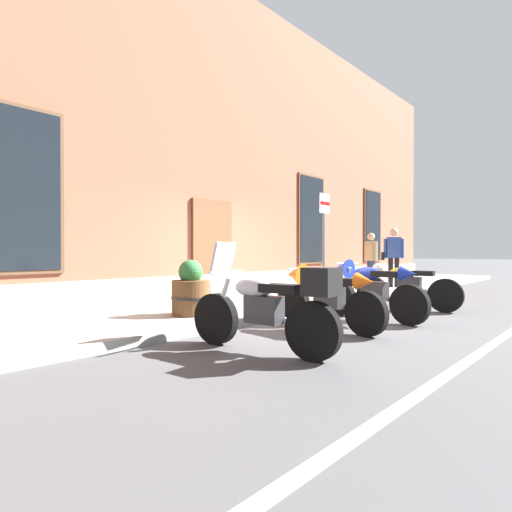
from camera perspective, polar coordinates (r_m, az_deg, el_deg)
ground_plane at (r=7.53m, az=5.23°, el=-8.43°), size 140.00×140.00×0.00m
sidewalk at (r=8.23m, az=-1.02°, el=-7.18°), size 28.56×2.22×0.14m
lane_stripe at (r=6.20m, az=30.05°, el=-10.42°), size 28.56×0.12×0.01m
brick_pub_facade at (r=11.50m, az=-15.90°, el=12.80°), size 22.56×5.78×7.26m
motorcycle_silver_touring at (r=4.80m, az=1.70°, el=-7.02°), size 0.64×2.05×1.30m
motorcycle_orange_sport at (r=6.36m, az=9.23°, el=-5.17°), size 0.62×2.00×0.99m
motorcycle_blue_sport at (r=7.42m, az=15.28°, el=-4.16°), size 0.62×2.04×1.05m
motorcycle_yellow_naked at (r=8.99m, az=20.07°, el=-3.96°), size 0.62×2.12×0.93m
pedestrian_tan_coat at (r=12.49m, az=15.63°, el=-0.15°), size 0.38×0.51×1.60m
pedestrian_blue_top at (r=12.89m, az=18.50°, el=0.30°), size 0.46×0.58×1.75m
parking_sign at (r=9.40m, az=9.39°, el=3.61°), size 0.36×0.07×2.38m
barrel_planter at (r=6.89m, az=-9.04°, el=-4.95°), size 0.64×0.64×0.91m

